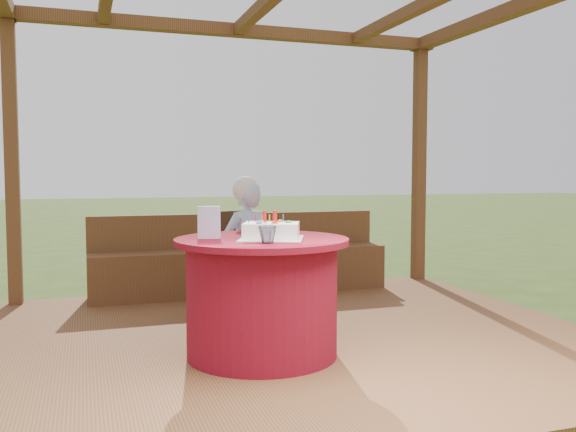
{
  "coord_description": "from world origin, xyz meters",
  "views": [
    {
      "loc": [
        -1.52,
        -4.25,
        1.33
      ],
      "look_at": [
        0.0,
        0.25,
        1.0
      ],
      "focal_mm": 38.0,
      "sensor_mm": 36.0,
      "label": 1
    }
  ],
  "objects_px": {
    "bench": "(242,267)",
    "table": "(262,296)",
    "gift_bag": "(209,222)",
    "elderly_woman": "(246,250)",
    "drinking_glass": "(267,235)",
    "chair": "(232,258)",
    "birthday_cake": "(271,231)"
  },
  "relations": [
    {
      "from": "bench",
      "to": "table",
      "type": "height_order",
      "value": "bench"
    },
    {
      "from": "table",
      "to": "gift_bag",
      "type": "relative_size",
      "value": 5.46
    },
    {
      "from": "elderly_woman",
      "to": "drinking_glass",
      "type": "height_order",
      "value": "elderly_woman"
    },
    {
      "from": "table",
      "to": "elderly_woman",
      "type": "height_order",
      "value": "elderly_woman"
    },
    {
      "from": "bench",
      "to": "elderly_woman",
      "type": "bearing_deg",
      "value": -102.86
    },
    {
      "from": "chair",
      "to": "gift_bag",
      "type": "distance_m",
      "value": 1.17
    },
    {
      "from": "bench",
      "to": "chair",
      "type": "height_order",
      "value": "chair"
    },
    {
      "from": "gift_bag",
      "to": "elderly_woman",
      "type": "bearing_deg",
      "value": 67.23
    },
    {
      "from": "bench",
      "to": "drinking_glass",
      "type": "xyz_separation_m",
      "value": [
        -0.46,
        -2.42,
        0.57
      ]
    },
    {
      "from": "table",
      "to": "drinking_glass",
      "type": "xyz_separation_m",
      "value": [
        -0.05,
        -0.3,
        0.44
      ]
    },
    {
      "from": "table",
      "to": "birthday_cake",
      "type": "xyz_separation_m",
      "value": [
        0.04,
        -0.08,
        0.44
      ]
    },
    {
      "from": "birthday_cake",
      "to": "drinking_glass",
      "type": "distance_m",
      "value": 0.25
    },
    {
      "from": "table",
      "to": "gift_bag",
      "type": "xyz_separation_m",
      "value": [
        -0.33,
        0.11,
        0.49
      ]
    },
    {
      "from": "table",
      "to": "bench",
      "type": "bearing_deg",
      "value": 79.23
    },
    {
      "from": "elderly_woman",
      "to": "table",
      "type": "bearing_deg",
      "value": -97.27
    },
    {
      "from": "table",
      "to": "gift_bag",
      "type": "distance_m",
      "value": 0.6
    },
    {
      "from": "bench",
      "to": "elderly_woman",
      "type": "xyz_separation_m",
      "value": [
        -0.3,
        -1.32,
        0.34
      ]
    },
    {
      "from": "elderly_woman",
      "to": "drinking_glass",
      "type": "xyz_separation_m",
      "value": [
        -0.15,
        -1.11,
        0.23
      ]
    },
    {
      "from": "birthday_cake",
      "to": "elderly_woman",
      "type": "bearing_deg",
      "value": 86.18
    },
    {
      "from": "bench",
      "to": "gift_bag",
      "type": "relative_size",
      "value": 14.26
    },
    {
      "from": "chair",
      "to": "table",
      "type": "bearing_deg",
      "value": -93.48
    },
    {
      "from": "bench",
      "to": "birthday_cake",
      "type": "relative_size",
      "value": 5.72
    },
    {
      "from": "drinking_glass",
      "to": "elderly_woman",
      "type": "bearing_deg",
      "value": 82.07
    },
    {
      "from": "chair",
      "to": "elderly_woman",
      "type": "bearing_deg",
      "value": -84.15
    },
    {
      "from": "table",
      "to": "gift_bag",
      "type": "bearing_deg",
      "value": 162.02
    },
    {
      "from": "chair",
      "to": "birthday_cake",
      "type": "bearing_deg",
      "value": -91.19
    },
    {
      "from": "elderly_woman",
      "to": "chair",
      "type": "bearing_deg",
      "value": 95.85
    },
    {
      "from": "elderly_woman",
      "to": "drinking_glass",
      "type": "relative_size",
      "value": 10.47
    },
    {
      "from": "birthday_cake",
      "to": "gift_bag",
      "type": "height_order",
      "value": "gift_bag"
    },
    {
      "from": "elderly_woman",
      "to": "birthday_cake",
      "type": "xyz_separation_m",
      "value": [
        -0.06,
        -0.88,
        0.23
      ]
    },
    {
      "from": "gift_bag",
      "to": "table",
      "type": "bearing_deg",
      "value": -8.84
    },
    {
      "from": "table",
      "to": "birthday_cake",
      "type": "height_order",
      "value": "birthday_cake"
    }
  ]
}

